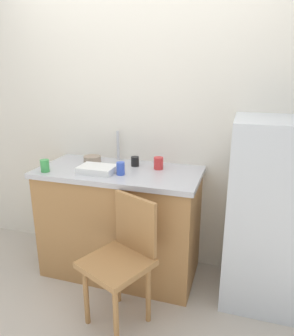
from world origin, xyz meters
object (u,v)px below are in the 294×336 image
refrigerator (267,214)px  terracotta_bowl (92,159)px  cup_blue (121,168)px  chair (123,256)px  cup_red (159,163)px  cup_black (136,161)px  cup_green (45,166)px  dish_tray (97,169)px

refrigerator → terracotta_bowl: bearing=175.2°
terracotta_bowl → cup_blue: cup_blue is taller
chair → cup_blue: bearing=136.9°
cup_red → cup_blue: bearing=-136.5°
chair → cup_black: 0.81m
cup_blue → cup_red: (0.24, 0.22, -0.00)m
refrigerator → cup_black: (-1.04, 0.11, 0.28)m
terracotta_bowl → cup_black: size_ratio=1.85×
chair → cup_green: bearing=-177.0°
chair → dish_tray: dish_tray is taller
chair → terracotta_bowl: bearing=153.5°
cup_green → cup_red: (0.83, 0.33, -0.00)m
refrigerator → cup_blue: bearing=-173.1°
cup_black → terracotta_bowl: bearing=178.9°
refrigerator → cup_blue: (-1.08, -0.13, 0.28)m
cup_black → cup_green: 0.72m
dish_tray → terracotta_bowl: size_ratio=1.91×
refrigerator → cup_blue: size_ratio=14.10×
terracotta_bowl → refrigerator: bearing=-4.8°
cup_black → cup_red: cup_red is taller
cup_blue → cup_green: bearing=-169.7°
chair → dish_tray: 0.71m
chair → cup_green: cup_green is taller
cup_black → cup_green: (-0.62, -0.35, 0.01)m
terracotta_bowl → cup_green: size_ratio=1.52×
dish_tray → cup_blue: 0.20m
dish_tray → terracotta_bowl: same height
cup_red → cup_green: bearing=-158.2°
refrigerator → cup_blue: refrigerator is taller
refrigerator → cup_red: size_ratio=14.36×
chair → cup_blue: cup_blue is taller
cup_blue → cup_red: 0.33m
terracotta_bowl → cup_red: 0.60m
refrigerator → dish_tray: 1.31m
terracotta_bowl → cup_blue: (0.37, -0.25, 0.02)m
refrigerator → cup_red: (-0.84, 0.09, 0.28)m
cup_green → dish_tray: bearing=15.0°
cup_red → chair: bearing=-96.3°
cup_green → chair: bearing=-21.6°
dish_tray → cup_green: (-0.40, -0.11, 0.02)m
dish_tray → chair: bearing=-48.3°
refrigerator → cup_green: 1.71m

